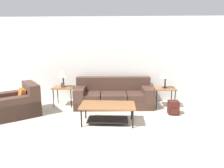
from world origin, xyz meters
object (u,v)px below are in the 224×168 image
at_px(armchair, 19,104).
at_px(side_table_left, 64,89).
at_px(couch, 114,96).
at_px(side_table_right, 165,90).
at_px(table_lamp_left, 63,73).
at_px(backpack, 173,108).
at_px(table_lamp_right, 166,74).
at_px(coffee_table, 108,109).

bearing_deg(armchair, side_table_left, 40.43).
bearing_deg(couch, armchair, -161.05).
relative_size(side_table_right, table_lamp_left, 1.15).
xyz_separation_m(armchair, table_lamp_left, (0.95, 0.81, 0.67)).
bearing_deg(backpack, side_table_left, 169.03).
height_order(couch, backpack, couch).
height_order(table_lamp_left, table_lamp_right, same).
relative_size(couch, backpack, 6.42).
xyz_separation_m(armchair, table_lamp_right, (3.88, 0.81, 0.67)).
distance_m(armchair, backpack, 4.01).
distance_m(couch, side_table_left, 1.48).
bearing_deg(backpack, side_table_right, 101.39).
xyz_separation_m(couch, table_lamp_left, (-1.46, -0.02, 0.66)).
distance_m(coffee_table, table_lamp_right, 2.10).
distance_m(coffee_table, table_lamp_left, 1.97).
distance_m(side_table_left, backpack, 3.13).
bearing_deg(couch, table_lamp_right, -0.82).
xyz_separation_m(couch, side_table_left, (-1.46, -0.02, 0.21)).
distance_m(armchair, coffee_table, 2.37).
height_order(couch, table_lamp_right, table_lamp_right).
distance_m(armchair, table_lamp_right, 4.02).
relative_size(coffee_table, table_lamp_left, 2.44).
bearing_deg(couch, side_table_right, -0.82).
xyz_separation_m(coffee_table, backpack, (1.67, 0.67, -0.16)).
distance_m(couch, side_table_right, 1.49).
height_order(armchair, table_lamp_right, table_lamp_right).
bearing_deg(side_table_right, armchair, -168.25).
bearing_deg(table_lamp_left, side_table_right, 0.00).
xyz_separation_m(armchair, side_table_right, (3.88, 0.81, 0.22)).
xyz_separation_m(side_table_right, table_lamp_right, (0.00, -0.00, 0.45)).
xyz_separation_m(side_table_left, table_lamp_left, (0.00, -0.00, 0.45)).
xyz_separation_m(couch, table_lamp_right, (1.47, -0.02, 0.66)).
bearing_deg(coffee_table, table_lamp_left, 137.61).
xyz_separation_m(side_table_left, table_lamp_right, (2.93, -0.00, 0.45)).
bearing_deg(side_table_left, table_lamp_left, -90.00).
bearing_deg(table_lamp_left, side_table_left, 90.00).
height_order(coffee_table, side_table_left, side_table_left).
bearing_deg(coffee_table, armchair, 168.97).
distance_m(couch, armchair, 2.55).
bearing_deg(table_lamp_right, side_table_right, 90.00).
distance_m(armchair, side_table_right, 3.97).
xyz_separation_m(coffee_table, table_lamp_left, (-1.38, 1.26, 0.62)).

